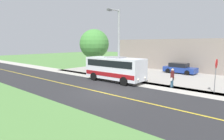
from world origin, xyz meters
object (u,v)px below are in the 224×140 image
object	(u,v)px
stop_sign	(216,70)
street_light_pole	(118,42)
parked_car_near	(180,68)
tree_curbside	(94,44)
pedestrian_with_bags	(172,77)
commercial_building	(189,54)
shuttle_bus_front	(115,68)

from	to	relation	value
stop_sign	street_light_pole	xyz separation A→B (m)	(1.23, -9.47, 2.33)
stop_sign	parked_car_near	distance (m)	10.62
stop_sign	tree_curbside	world-z (taller)	tree_curbside
pedestrian_with_bags	street_light_pole	world-z (taller)	street_light_pole
pedestrian_with_bags	tree_curbside	distance (m)	12.65
stop_sign	commercial_building	bearing A→B (deg)	-155.04
parked_car_near	tree_curbside	bearing A→B (deg)	-52.86
shuttle_bus_front	pedestrian_with_bags	size ratio (longest dim) A/B	3.84
shuttle_bus_front	stop_sign	distance (m)	9.74
pedestrian_with_bags	street_light_pole	distance (m)	6.81
parked_car_near	stop_sign	bearing A→B (deg)	35.83
stop_sign	commercial_building	world-z (taller)	commercial_building
tree_curbside	commercial_building	distance (m)	16.53
pedestrian_with_bags	tree_curbside	world-z (taller)	tree_curbside
pedestrian_with_bags	commercial_building	world-z (taller)	commercial_building
tree_curbside	commercial_building	world-z (taller)	tree_curbside
stop_sign	commercial_building	distance (m)	16.88
shuttle_bus_front	commercial_building	distance (m)	17.13
tree_curbside	commercial_building	size ratio (longest dim) A/B	0.27
street_light_pole	commercial_building	world-z (taller)	street_light_pole
commercial_building	stop_sign	bearing A→B (deg)	24.96
commercial_building	street_light_pole	bearing A→B (deg)	-8.10
pedestrian_with_bags	shuttle_bus_front	bearing A→B (deg)	-77.84
street_light_pole	commercial_building	bearing A→B (deg)	171.90
tree_curbside	pedestrian_with_bags	bearing A→B (deg)	82.36
pedestrian_with_bags	stop_sign	xyz separation A→B (m)	(-0.33, 3.59, 0.98)
parked_car_near	tree_curbside	distance (m)	12.47
parked_car_near	street_light_pole	bearing A→B (deg)	-18.65
commercial_building	tree_curbside	bearing A→B (deg)	-31.63
stop_sign	shuttle_bus_front	bearing A→B (deg)	-80.39
shuttle_bus_front	pedestrian_with_bags	xyz separation A→B (m)	(-1.29, 6.01, -0.53)
street_light_pole	tree_curbside	size ratio (longest dim) A/B	1.26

